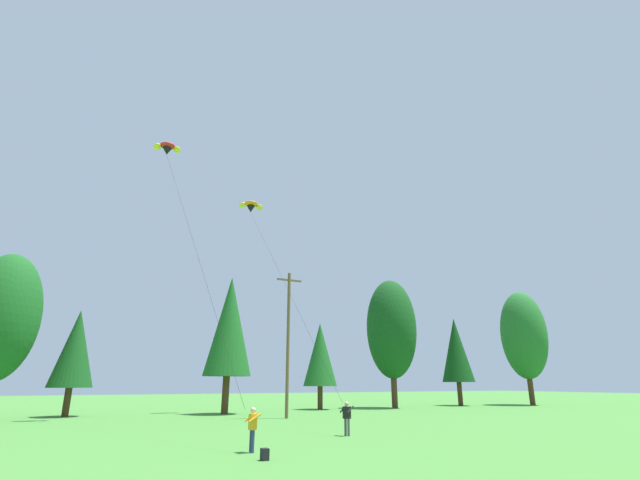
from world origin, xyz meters
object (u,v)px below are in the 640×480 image
(utility_pole, at_px, (288,339))
(backpack, at_px, (265,454))
(parafoil_kite_high_red_yellow, at_px, (167,148))
(parafoil_kite_mid_orange, at_px, (251,206))
(kite_flyer_mid, at_px, (347,415))
(kite_flyer_near, at_px, (253,426))

(utility_pole, distance_m, backpack, 20.68)
(parafoil_kite_high_red_yellow, xyz_separation_m, parafoil_kite_mid_orange, (9.48, 5.11, -1.93))
(parafoil_kite_mid_orange, bearing_deg, kite_flyer_mid, -92.41)
(parafoil_kite_mid_orange, height_order, backpack, parafoil_kite_mid_orange)
(utility_pole, bearing_deg, kite_flyer_near, -117.37)
(parafoil_kite_high_red_yellow, relative_size, parafoil_kite_mid_orange, 0.98)
(kite_flyer_near, distance_m, backpack, 2.15)
(utility_pole, xyz_separation_m, kite_flyer_near, (-8.27, -15.97, -5.02))
(kite_flyer_near, bearing_deg, utility_pole, 62.63)
(utility_pole, relative_size, kite_flyer_near, 6.80)
(utility_pole, bearing_deg, backpack, -115.22)
(kite_flyer_mid, xyz_separation_m, parafoil_kite_high_red_yellow, (-8.61, 15.63, 21.20))
(parafoil_kite_high_red_yellow, height_order, parafoil_kite_mid_orange, parafoil_kite_high_red_yellow)
(parafoil_kite_high_red_yellow, distance_m, backpack, 30.49)
(kite_flyer_mid, xyz_separation_m, backpack, (-6.55, -5.39, -0.80))
(parafoil_kite_high_red_yellow, bearing_deg, kite_flyer_mid, -61.14)
(kite_flyer_near, relative_size, parafoil_kite_high_red_yellow, 0.08)
(kite_flyer_near, relative_size, backpack, 4.23)
(kite_flyer_near, height_order, parafoil_kite_high_red_yellow, parafoil_kite_high_red_yellow)
(parafoil_kite_high_red_yellow, relative_size, backpack, 52.82)
(utility_pole, bearing_deg, kite_flyer_mid, -98.65)
(utility_pole, distance_m, kite_flyer_near, 18.67)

